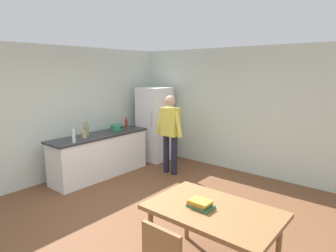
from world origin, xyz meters
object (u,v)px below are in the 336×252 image
Objects in this scene: refrigerator at (155,124)px; bottle_sauce_red at (126,123)px; cooking_pot at (116,127)px; utensil_jar at (84,134)px; bottle_vinegar_tall at (87,129)px; bottle_water_clear at (74,136)px; dining_table at (213,215)px; book_stack at (200,203)px; person at (170,129)px.

bottle_sauce_red is (-0.26, -0.70, 0.10)m from refrigerator.
refrigerator reaches higher than cooking_pot.
cooking_pot is 1.25× the size of utensil_jar.
refrigerator is 1.87m from bottle_vinegar_tall.
bottle_vinegar_tall is at bearing 119.40° from bottle_water_clear.
bottle_water_clear reaches higher than bottle_sauce_red.
dining_table is 3.50× the size of cooking_pot.
bottle_water_clear is at bearing 172.31° from book_stack.
bottle_water_clear is at bearing -114.68° from person.
cooking_pot is at bearing 153.21° from book_stack.
bottle_vinegar_tall is 3.45m from book_stack.
bottle_water_clear is at bearing -76.62° from cooking_pot.
bottle_sauce_red is (-3.56, 2.00, 0.32)m from dining_table.
person is (0.95, -0.55, 0.08)m from refrigerator.
bottle_vinegar_tall is at bearing -130.30° from person.
person reaches higher than bottle_water_clear.
refrigerator is 2.35m from bottle_water_clear.
book_stack is (2.22, -2.21, -0.19)m from person.
dining_table is 3.85m from cooking_pot.
bottle_vinegar_tall reaches higher than cooking_pot.
utensil_jar is (-1.01, -1.44, 0.00)m from person.
book_stack is (3.17, -2.76, -0.11)m from refrigerator.
book_stack is (3.32, -0.90, -0.24)m from bottle_vinegar_tall.
refrigerator is 7.50× the size of bottle_sauce_red.
utensil_jar is at bearing -81.13° from bottle_sauce_red.
refrigerator is 5.62× the size of utensil_jar.
bottle_water_clear is at bearing -60.60° from bottle_vinegar_tall.
refrigerator is at bearing 149.77° from person.
bottle_water_clear is (-3.17, 0.35, 0.35)m from dining_table.
bottle_water_clear reaches higher than dining_table.
bottle_water_clear reaches higher than cooking_pot.
bottle_vinegar_tall is at bearing -88.12° from cooking_pot.
dining_table is 5.83× the size of bottle_sauce_red.
utensil_jar reaches higher than bottle_sauce_red.
utensil_jar reaches higher than book_stack.
dining_table is at bearing -6.32° from bottle_water_clear.
dining_table is (3.30, -2.70, -0.23)m from refrigerator.
bottle_vinegar_tall reaches higher than bottle_sauce_red.
bottle_vinegar_tall is at bearing 164.76° from book_stack.
dining_table is 5.19× the size of book_stack.
utensil_jar is at bearing -91.73° from refrigerator.
utensil_jar is 1.33× the size of bottle_sauce_red.
person is 3.20m from dining_table.
bottle_vinegar_tall is 0.57m from bottle_water_clear.
person is at bearing 135.16° from book_stack.
utensil_jar is 1.31m from bottle_sauce_red.
utensil_jar is 0.18m from bottle_vinegar_tall.
bottle_vinegar_tall is at bearing 123.40° from utensil_jar.
book_stack is at bearing -156.05° from dining_table.
cooking_pot is 0.93m from utensil_jar.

